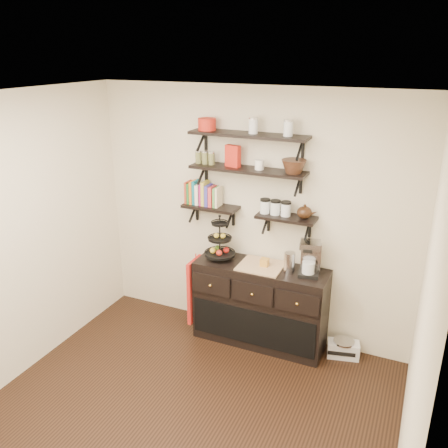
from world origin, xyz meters
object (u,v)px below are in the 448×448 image
sideboard (260,304)px  coffee_maker (310,259)px  radio (343,349)px  fruit_stand (220,245)px

sideboard → coffee_maker: size_ratio=3.85×
sideboard → radio: 0.97m
fruit_stand → coffee_maker: fruit_stand is taller
fruit_stand → coffee_maker: (0.97, 0.02, 0.01)m
sideboard → fruit_stand: 0.77m
sideboard → radio: bearing=5.2°
sideboard → radio: sideboard is taller
sideboard → radio: (0.90, 0.08, -0.36)m
coffee_maker → radio: bearing=-2.8°
sideboard → coffee_maker: coffee_maker is taller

